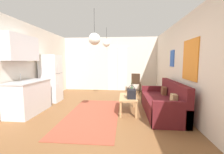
{
  "coord_description": "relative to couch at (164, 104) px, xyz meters",
  "views": [
    {
      "loc": [
        0.73,
        -3.47,
        1.43
      ],
      "look_at": [
        0.32,
        1.14,
        0.94
      ],
      "focal_mm": 23.45,
      "sensor_mm": 36.0,
      "label": 1
    }
  ],
  "objects": [
    {
      "name": "ground_plane",
      "position": [
        -1.81,
        -0.54,
        -0.33
      ],
      "size": [
        5.15,
        8.12,
        0.1
      ],
      "primitive_type": "cube",
      "color": "brown"
    },
    {
      "name": "wall_back",
      "position": [
        -1.79,
        3.27,
        1.01
      ],
      "size": [
        4.75,
        0.13,
        2.61
      ],
      "color": "silver",
      "rests_on": "ground_plane"
    },
    {
      "name": "wall_right",
      "position": [
        0.52,
        -0.53,
        1.02
      ],
      "size": [
        0.12,
        7.72,
        2.61
      ],
      "color": "silver",
      "rests_on": "ground_plane"
    },
    {
      "name": "wall_left",
      "position": [
        -4.13,
        -0.54,
        1.02
      ],
      "size": [
        0.12,
        7.72,
        2.61
      ],
      "color": "silver",
      "rests_on": "ground_plane"
    },
    {
      "name": "area_rug",
      "position": [
        -1.92,
        -0.27,
        -0.28
      ],
      "size": [
        1.35,
        2.81,
        0.01
      ],
      "primitive_type": "cube",
      "color": "#9E4733",
      "rests_on": "ground_plane"
    },
    {
      "name": "couch",
      "position": [
        0.0,
        0.0,
        0.0
      ],
      "size": [
        0.83,
        2.01,
        0.89
      ],
      "color": "#5B191E",
      "rests_on": "ground_plane"
    },
    {
      "name": "coffee_table",
      "position": [
        -0.98,
        0.06,
        0.1
      ],
      "size": [
        0.47,
        0.97,
        0.45
      ],
      "color": "tan",
      "rests_on": "ground_plane"
    },
    {
      "name": "bamboo_vase",
      "position": [
        -0.87,
        0.28,
        0.29
      ],
      "size": [
        0.07,
        0.07,
        0.46
      ],
      "color": "#47704C",
      "rests_on": "coffee_table"
    },
    {
      "name": "handbag",
      "position": [
        -0.9,
        -0.15,
        0.29
      ],
      "size": [
        0.23,
        0.29,
        0.35
      ],
      "color": "black",
      "rests_on": "coffee_table"
    },
    {
      "name": "refrigerator",
      "position": [
        -3.69,
        0.95,
        0.55
      ],
      "size": [
        0.64,
        0.59,
        1.66
      ],
      "color": "white",
      "rests_on": "ground_plane"
    },
    {
      "name": "kitchen_counter",
      "position": [
        -3.75,
        -0.26,
        0.52
      ],
      "size": [
        0.64,
        1.28,
        2.13
      ],
      "color": "silver",
      "rests_on": "ground_plane"
    },
    {
      "name": "accent_chair",
      "position": [
        -0.57,
        2.65,
        0.22
      ],
      "size": [
        0.49,
        0.48,
        0.89
      ],
      "rotation": [
        0.0,
        0.0,
        2.93
      ],
      "color": "#382619",
      "rests_on": "ground_plane"
    },
    {
      "name": "pendant_lamp_near",
      "position": [
        -1.77,
        -0.67,
        1.65
      ],
      "size": [
        0.27,
        0.27,
        0.81
      ],
      "color": "black"
    },
    {
      "name": "pendant_lamp_far",
      "position": [
        -1.73,
        1.19,
        1.79
      ],
      "size": [
        0.26,
        0.26,
        0.67
      ],
      "color": "black"
    }
  ]
}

